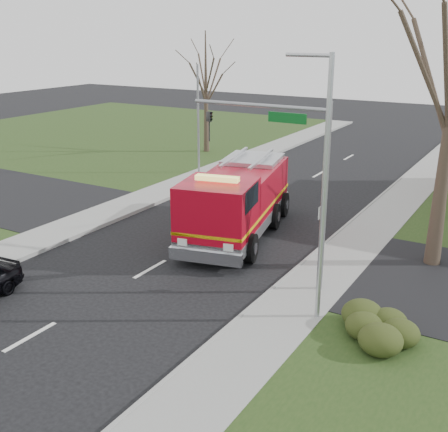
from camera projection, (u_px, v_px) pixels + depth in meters
The scene contains 9 objects.
ground at pixel (150, 269), 22.15m from camera, with size 120.00×120.00×0.00m, color black.
sidewalk_right at pixel (295, 305), 19.13m from camera, with size 2.40×80.00×0.15m, color gray.
sidewalk_left at pixel (40, 239), 25.13m from camera, with size 2.40×80.00×0.15m, color gray.
hedge_corner at pixel (368, 325), 16.81m from camera, with size 2.80×2.00×0.90m, color #293412.
bare_tree_left at pixel (206, 79), 41.59m from camera, with size 4.50×4.50×9.00m.
traffic_signal_mast at pixel (291, 160), 19.39m from camera, with size 5.29×0.18×6.80m.
streetlight_pole at pixel (323, 185), 16.87m from camera, with size 1.48×0.16×8.40m.
utility_pole_far at pixel (198, 121), 35.78m from camera, with size 0.14×0.14×7.00m, color gray.
fire_engine at pixel (236, 203), 25.32m from camera, with size 4.86×9.07×3.48m.
Camera 1 is at (12.88, -16.05, 8.95)m, focal length 45.00 mm.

